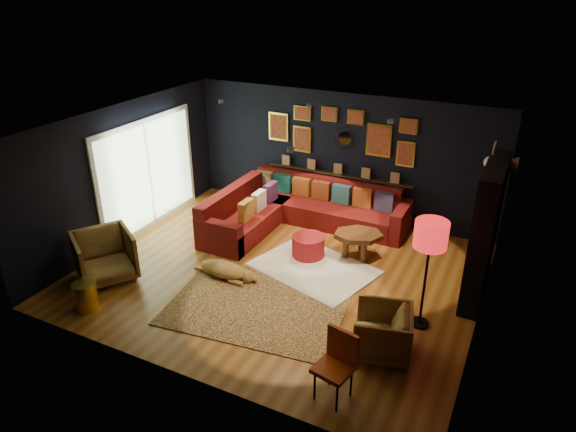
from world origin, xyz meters
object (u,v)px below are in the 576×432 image
at_px(gold_stool, 86,296).
at_px(armchair_left, 104,254).
at_px(coffee_table, 358,237).
at_px(floor_lamp, 431,239).
at_px(sectional, 293,211).
at_px(orange_chair, 338,360).
at_px(dog, 223,267).
at_px(pouf, 308,246).
at_px(armchair_right, 382,330).

bearing_deg(gold_stool, armchair_left, 113.61).
xyz_separation_m(coffee_table, floor_lamp, (1.50, -1.50, 1.04)).
distance_m(sectional, orange_chair, 4.72).
xyz_separation_m(sectional, dog, (-0.19, -2.32, -0.12)).
bearing_deg(sectional, pouf, -52.08).
relative_size(armchair_right, gold_stool, 1.67).
height_order(armchair_right, gold_stool, armchair_right).
height_order(sectional, coffee_table, sectional).
distance_m(pouf, armchair_left, 3.51).
xyz_separation_m(armchair_left, dog, (1.75, 0.90, -0.26)).
relative_size(pouf, gold_stool, 1.30).
distance_m(coffee_table, dog, 2.47).
bearing_deg(floor_lamp, armchair_left, -167.98).
relative_size(pouf, armchair_right, 0.78).
bearing_deg(pouf, coffee_table, 26.74).
bearing_deg(coffee_table, dog, -136.97).
bearing_deg(sectional, armchair_right, -47.22).
bearing_deg(armchair_right, sectional, -151.32).
distance_m(armchair_left, floor_lamp, 5.25).
height_order(armchair_left, floor_lamp, floor_lamp).
relative_size(sectional, pouf, 5.76).
bearing_deg(orange_chair, sectional, 133.79).
bearing_deg(gold_stool, pouf, 51.12).
relative_size(gold_stool, orange_chair, 0.51).
xyz_separation_m(sectional, pouf, (0.81, -1.05, -0.10)).
xyz_separation_m(gold_stool, orange_chair, (4.10, 0.04, 0.30)).
height_order(coffee_table, orange_chair, orange_chair).
distance_m(pouf, orange_chair, 3.41).
xyz_separation_m(coffee_table, orange_chair, (0.90, -3.34, 0.14)).
relative_size(orange_chair, dog, 0.75).
distance_m(sectional, armchair_right, 4.10).
distance_m(coffee_table, gold_stool, 4.66).
xyz_separation_m(sectional, coffee_table, (1.61, -0.64, 0.07)).
relative_size(sectional, armchair_left, 3.68).
relative_size(coffee_table, armchair_right, 1.44).
distance_m(pouf, floor_lamp, 2.82).
xyz_separation_m(armchair_right, gold_stool, (-4.37, -1.01, -0.15)).
distance_m(sectional, pouf, 1.33).
distance_m(sectional, dog, 2.33).
relative_size(armchair_left, dog, 0.77).
bearing_deg(floor_lamp, armchair_right, -110.92).
relative_size(coffee_table, gold_stool, 2.41).
bearing_deg(armchair_left, orange_chair, -66.75).
relative_size(pouf, dog, 0.49).
xyz_separation_m(pouf, floor_lamp, (2.30, -1.10, 1.20)).
relative_size(armchair_left, floor_lamp, 0.55).
relative_size(sectional, floor_lamp, 2.02).
bearing_deg(armchair_left, coffee_table, -21.03).
xyz_separation_m(orange_chair, dog, (-2.70, 1.66, -0.32)).
bearing_deg(coffee_table, gold_stool, -133.44).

